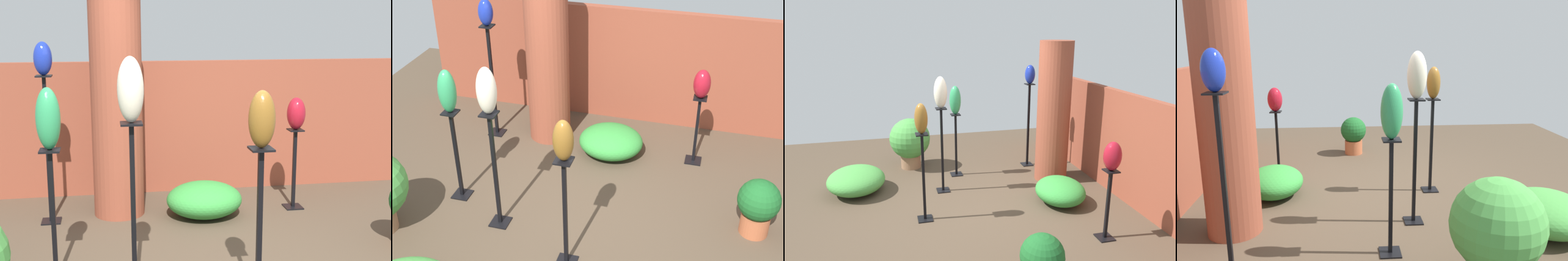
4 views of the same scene
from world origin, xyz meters
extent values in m
plane|color=#4C3D2D|center=(0.00, 0.00, 0.00)|extent=(8.00, 8.00, 0.00)
cube|color=brown|center=(0.00, 2.43, 0.81)|extent=(5.60, 0.12, 1.62)
cylinder|color=brown|center=(-0.83, 1.67, 1.17)|extent=(0.55, 0.55, 2.34)
cube|color=black|center=(-0.77, -0.22, 0.01)|extent=(0.20, 0.20, 0.01)
cube|color=black|center=(-0.77, -0.22, 0.68)|extent=(0.04, 0.04, 1.36)
cube|color=black|center=(-0.77, -0.22, 1.35)|extent=(0.16, 0.16, 0.02)
cube|color=black|center=(-1.39, 0.11, 0.01)|extent=(0.20, 0.20, 0.01)
cube|color=black|center=(-1.39, 0.11, 0.55)|extent=(0.04, 0.04, 1.11)
cube|color=black|center=(-1.39, 0.11, 1.10)|extent=(0.16, 0.16, 0.02)
cube|color=black|center=(1.12, 1.53, 0.01)|extent=(0.20, 0.20, 0.01)
cube|color=black|center=(1.12, 1.53, 0.45)|extent=(0.04, 0.04, 0.91)
cube|color=black|center=(1.12, 1.53, 0.90)|extent=(0.16, 0.16, 0.01)
cube|color=black|center=(0.10, -0.60, 0.01)|extent=(0.20, 0.20, 0.01)
cube|color=black|center=(0.10, -0.60, 0.61)|extent=(0.04, 0.04, 1.23)
cube|color=black|center=(0.10, -0.60, 1.22)|extent=(0.16, 0.16, 0.02)
cube|color=black|center=(-1.55, 1.51, 0.78)|extent=(0.04, 0.04, 1.55)
cube|color=black|center=(-1.55, 1.51, 1.54)|extent=(0.16, 0.16, 0.02)
ellipsoid|color=beige|center=(-0.77, -0.22, 1.60)|extent=(0.19, 0.20, 0.48)
ellipsoid|color=#2D9356|center=(-1.39, 0.11, 1.35)|extent=(0.19, 0.19, 0.49)
ellipsoid|color=maroon|center=(1.12, 1.53, 1.09)|extent=(0.20, 0.22, 0.36)
ellipsoid|color=brown|center=(0.10, -0.60, 1.43)|extent=(0.19, 0.17, 0.40)
ellipsoid|color=#192D9E|center=(-1.55, 1.51, 1.72)|extent=(0.18, 0.18, 0.34)
sphere|color=#479942|center=(-1.96, -0.64, 0.56)|extent=(0.74, 0.74, 0.74)
cylinder|color=#B25B38|center=(1.88, 0.35, 0.12)|extent=(0.30, 0.30, 0.24)
sphere|color=#195923|center=(1.88, 0.35, 0.43)|extent=(0.44, 0.44, 0.44)
ellipsoid|color=#338C38|center=(0.07, 1.42, 0.19)|extent=(0.82, 0.72, 0.38)
ellipsoid|color=#479942|center=(-1.06, -1.56, 0.20)|extent=(0.98, 0.89, 0.40)
camera|label=1|loc=(-0.94, -4.12, 2.08)|focal=50.00mm
camera|label=2|loc=(1.35, -4.35, 3.90)|focal=50.00mm
camera|label=3|loc=(4.86, -1.01, 2.59)|focal=35.00mm
camera|label=4|loc=(-4.57, 0.53, 1.94)|focal=35.00mm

